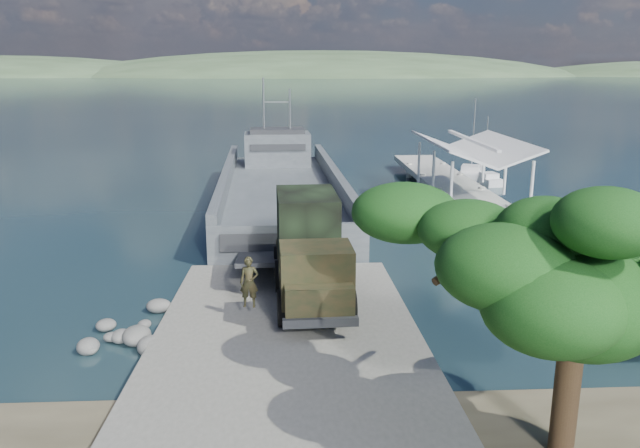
{
  "coord_description": "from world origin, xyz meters",
  "views": [
    {
      "loc": [
        0.13,
        -23.31,
        10.3
      ],
      "look_at": [
        1.61,
        6.0,
        2.78
      ],
      "focal_mm": 35.0,
      "sensor_mm": 36.0,
      "label": 1
    }
  ],
  "objects": [
    {
      "name": "shoreline_rocks",
      "position": [
        -6.2,
        0.5,
        0.0
      ],
      "size": [
        3.2,
        5.6,
        0.9
      ],
      "primitive_type": null,
      "color": "#5D5C5A",
      "rests_on": "ground"
    },
    {
      "name": "boat_ramp",
      "position": [
        0.0,
        -1.0,
        0.25
      ],
      "size": [
        10.0,
        18.0,
        0.5
      ],
      "primitive_type": "cube",
      "color": "slate",
      "rests_on": "ground"
    },
    {
      "name": "military_truck",
      "position": [
        0.99,
        2.43,
        2.6
      ],
      "size": [
        3.33,
        9.23,
        4.22
      ],
      "rotation": [
        0.0,
        0.0,
        0.04
      ],
      "color": "black",
      "rests_on": "boat_ramp"
    },
    {
      "name": "distant_headlands",
      "position": [
        50.0,
        560.0,
        0.0
      ],
      "size": [
        1000.0,
        240.0,
        48.0
      ],
      "primitive_type": null,
      "color": "#364C2F",
      "rests_on": "ground"
    },
    {
      "name": "ground",
      "position": [
        0.0,
        0.0,
        0.0
      ],
      "size": [
        1400.0,
        1400.0,
        0.0
      ],
      "primitive_type": "plane",
      "color": "#162E36",
      "rests_on": "ground"
    },
    {
      "name": "pier",
      "position": [
        13.0,
        18.77,
        1.6
      ],
      "size": [
        6.4,
        44.0,
        6.1
      ],
      "color": "#A5A69C",
      "rests_on": "ground"
    },
    {
      "name": "sailboat_far",
      "position": [
        17.23,
        33.71,
        0.4
      ],
      "size": [
        3.87,
        6.39,
        7.5
      ],
      "rotation": [
        0.0,
        0.0,
        -0.37
      ],
      "color": "white",
      "rests_on": "ground"
    },
    {
      "name": "overhang_tree",
      "position": [
        6.66,
        -8.68,
        6.07
      ],
      "size": [
        8.34,
        7.68,
        7.57
      ],
      "color": "#352015",
      "rests_on": "ground"
    },
    {
      "name": "landing_craft",
      "position": [
        -0.47,
        22.27,
        0.82
      ],
      "size": [
        9.67,
        33.87,
        9.97
      ],
      "rotation": [
        0.0,
        0.0,
        0.04
      ],
      "color": "#434B4F",
      "rests_on": "ground"
    },
    {
      "name": "sailboat_near",
      "position": [
        17.69,
        30.97,
        0.33
      ],
      "size": [
        2.14,
        5.16,
        6.1
      ],
      "rotation": [
        0.0,
        0.0,
        0.14
      ],
      "color": "white",
      "rests_on": "ground"
    },
    {
      "name": "soldier",
      "position": [
        -1.5,
        0.19,
        1.53
      ],
      "size": [
        0.79,
        0.55,
        2.06
      ],
      "primitive_type": "imported",
      "rotation": [
        0.0,
        0.0,
        -0.07
      ],
      "color": "black",
      "rests_on": "boat_ramp"
    }
  ]
}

